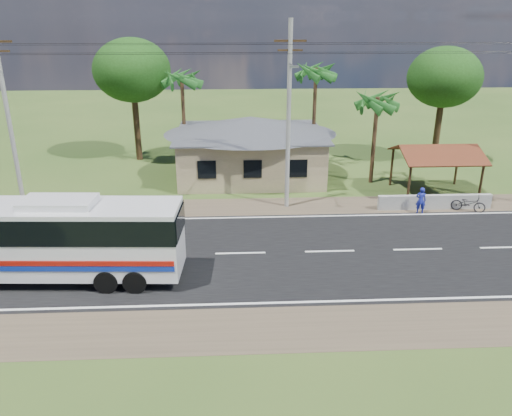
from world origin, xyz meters
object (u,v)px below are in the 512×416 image
Objects in this scene: waiting_shed at (437,153)px; person at (421,200)px; motorcycle at (468,203)px; coach_bus at (40,234)px.

person is at bearing -120.97° from waiting_shed.
waiting_shed reaches higher than motorcycle.
motorcycle is 1.20× the size of person.
waiting_shed is 3.19× the size of person.
coach_bus is 20.92m from person.
motorcycle is 3.01m from person.
motorcycle is (22.63, 7.20, -1.68)m from coach_bus.
motorcycle is at bearing 20.68° from coach_bus.
coach_bus is at bearing 131.36° from motorcycle.
person is (19.64, 7.07, -1.38)m from coach_bus.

